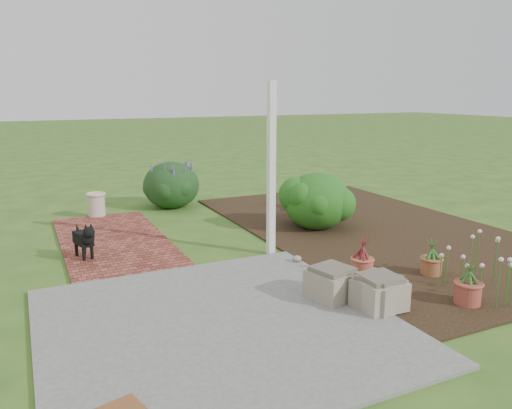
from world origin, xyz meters
name	(u,v)px	position (x,y,z in m)	size (l,w,h in m)	color
ground	(255,259)	(0.00, 0.00, 0.00)	(80.00, 80.00, 0.00)	#30571B
concrete_patio	(218,324)	(-1.25, -1.75, 0.02)	(3.50, 3.50, 0.04)	#60605E
brick_path	(113,240)	(-1.70, 1.75, 0.02)	(1.60, 3.50, 0.04)	maroon
garden_bed	(373,229)	(2.50, 0.50, 0.01)	(4.00, 7.00, 0.03)	black
veranda_post	(271,171)	(0.30, 0.10, 1.25)	(0.10, 0.10, 2.50)	white
stone_trough_near	(378,293)	(0.48, -2.13, 0.19)	(0.46, 0.46, 0.31)	gray
stone_trough_mid	(379,293)	(0.48, -2.16, 0.20)	(0.47, 0.47, 0.31)	gray
stone_trough_far	(332,284)	(0.16, -1.71, 0.20)	(0.47, 0.47, 0.31)	gray
black_dog	(84,238)	(-2.22, 0.96, 0.33)	(0.27, 0.56, 0.49)	black
cream_ceramic_urn	(96,205)	(-1.70, 3.48, 0.25)	(0.32, 0.32, 0.42)	beige
evergreen_shrub	(317,200)	(1.66, 1.00, 0.52)	(1.16, 1.16, 0.99)	#113C0E
agapanthus_clump_back	(328,197)	(2.12, 1.36, 0.45)	(0.94, 0.94, 0.85)	#1B3C10
agapanthus_clump_front	(308,191)	(2.23, 2.26, 0.40)	(0.84, 0.84, 0.74)	#10400F
pink_flower_patch	(486,266)	(1.92, -2.31, 0.34)	(0.96, 0.96, 0.62)	#113D0F
terracotta_pot_bronze	(362,267)	(0.93, -1.26, 0.14)	(0.28, 0.28, 0.23)	#A94E39
terracotta_pot_small_left	(431,266)	(1.77, -1.61, 0.14)	(0.26, 0.26, 0.22)	#965733
terracotta_pot_small_right	(468,293)	(1.46, -2.49, 0.15)	(0.29, 0.29, 0.25)	#994034
purple_flowering_bush	(171,184)	(-0.16, 3.74, 0.49)	(1.15, 1.15, 0.98)	black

